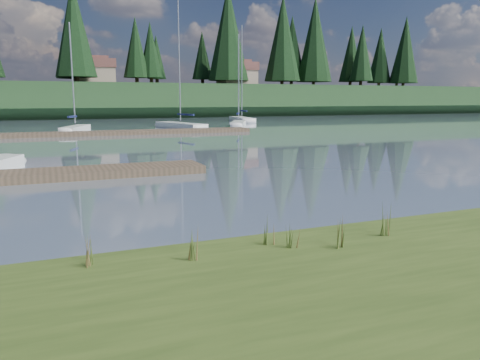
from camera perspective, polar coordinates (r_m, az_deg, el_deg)
name	(u,v)px	position (r m, az deg, el deg)	size (l,w,h in m)	color
ground	(70,136)	(39.47, -19.97, 5.08)	(200.00, 200.00, 0.00)	slate
ridge	(56,101)	(82.34, -21.50, 8.93)	(200.00, 20.00, 5.00)	#193218
dock_far	(97,133)	(39.59, -17.08, 5.47)	(26.00, 2.20, 0.30)	#4C3D2C
sailboat_bg_2	(77,128)	(43.78, -19.23, 5.98)	(3.15, 6.14, 9.36)	white
sailboat_bg_3	(177,125)	(47.19, -7.71, 6.67)	(3.76, 8.42, 12.15)	white
sailboat_bg_4	(239,123)	(50.05, -0.12, 6.94)	(3.94, 6.22, 9.53)	white
sailboat_bg_5	(240,119)	(60.98, 0.04, 7.46)	(2.86, 8.60, 12.01)	white
weed_0	(193,245)	(7.61, -5.70, -7.84)	(0.17, 0.14, 0.58)	#475B23
weed_1	(269,231)	(8.33, 3.61, -6.24)	(0.17, 0.14, 0.58)	#475B23
weed_2	(340,233)	(8.30, 12.13, -6.36)	(0.17, 0.14, 0.62)	#475B23
weed_3	(87,251)	(7.61, -18.20, -8.19)	(0.17, 0.14, 0.61)	#475B23
weed_4	(292,238)	(8.19, 6.36, -7.05)	(0.17, 0.14, 0.41)	#475B23
weed_5	(384,221)	(9.22, 17.18, -4.77)	(0.17, 0.14, 0.69)	#475B23
mud_lip	(161,263)	(8.40, -9.62, -9.97)	(60.00, 0.50, 0.14)	#33281C
conifer_4	(74,28)	(76.15, -19.55, 17.03)	(6.16, 6.16, 15.10)	#382619
conifer_5	(151,50)	(81.45, -10.86, 15.30)	(3.96, 3.96, 10.35)	#382619
conifer_6	(228,33)	(83.57, -1.45, 17.51)	(7.04, 7.04, 17.00)	#382619
conifer_7	(292,49)	(91.91, 6.35, 15.63)	(5.28, 5.28, 13.20)	#382619
conifer_8	(362,53)	(95.46, 14.64, 14.75)	(4.62, 4.62, 11.77)	#382619
conifer_9	(405,50)	(106.06, 19.48, 14.73)	(5.94, 5.94, 14.62)	#382619
house_1	(94,71)	(80.81, -17.33, 12.58)	(6.30, 5.30, 4.65)	gray
house_2	(237,73)	(84.60, -0.38, 12.87)	(6.30, 5.30, 4.65)	gray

